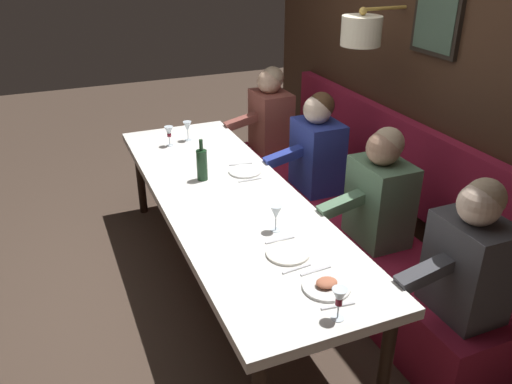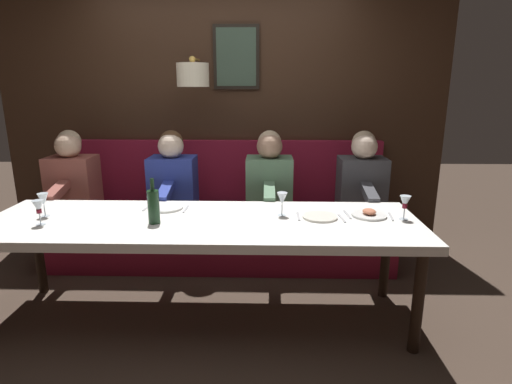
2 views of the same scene
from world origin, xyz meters
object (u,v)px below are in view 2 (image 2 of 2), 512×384
Objects in this scene: diner_nearest at (362,180)px; wine_glass_2 at (43,200)px; diner_middle at (173,179)px; dining_table at (202,228)px; wine_bottle at (154,206)px; diner_far at (72,178)px; wine_glass_3 at (39,208)px; diner_near at (269,180)px; wine_glass_0 at (405,203)px; wine_glass_1 at (282,199)px.

diner_nearest is 4.82× the size of wine_glass_2.
diner_middle reaches higher than wine_glass_2.
wine_glass_2 is (-0.84, 0.70, 0.04)m from diner_middle.
wine_bottle is (-0.08, 0.30, 0.17)m from dining_table.
diner_far reaches higher than dining_table.
diner_middle is 4.82× the size of wine_glass_3.
diner_near and diner_far have the same top height.
diner_far is 0.87m from wine_glass_2.
wine_bottle is at bearing -134.42° from diner_far.
wine_bottle is (-0.97, 0.76, 0.04)m from diner_near.
wine_glass_0 is 1.00× the size of wine_glass_2.
dining_table is at bearing 91.49° from wine_glass_0.
wine_glass_3 is at bearing -160.50° from wine_glass_2.
wine_glass_0 is (-0.85, -0.10, 0.04)m from diner_nearest.
wine_glass_1 is (-0.78, -1.83, 0.04)m from diner_far.
diner_near is (0.88, -0.46, 0.13)m from dining_table.
diner_nearest and diner_middle have the same top height.
wine_glass_1 is at bearing -79.51° from dining_table.
diner_near is 4.82× the size of wine_glass_1.
wine_glass_3 is (-1.02, 0.64, 0.04)m from diner_middle.
diner_far is (0.00, 0.89, 0.00)m from diner_middle.
diner_middle is at bearing 90.00° from diner_near.
diner_far is at bearing 13.03° from wine_glass_2.
diner_far reaches higher than wine_glass_0.
wine_glass_2 is at bearing 92.20° from wine_glass_1.
wine_bottle is at bearing 94.10° from wine_glass_0.
dining_table is 1.05m from wine_glass_3.
diner_middle is 4.82× the size of wine_glass_0.
wine_glass_0 is (-0.85, -2.64, 0.04)m from diner_far.
wine_glass_0 reaches higher than dining_table.
wine_glass_1 is (0.10, -0.54, 0.18)m from dining_table.
wine_glass_0 is at bearing -85.90° from wine_bottle.
wine_glass_2 reaches higher than dining_table.
diner_middle is at bearing 90.00° from diner_nearest.
dining_table is 3.69× the size of diner_far.
diner_middle is 1.22m from wine_glass_1.
diner_far is (0.00, 2.55, 0.00)m from diner_nearest.
diner_middle is (0.88, 0.39, 0.13)m from dining_table.
diner_nearest is at bearing -90.00° from diner_far.
diner_near is 0.79m from wine_glass_1.
wine_glass_3 is at bearing 113.95° from diner_nearest.
wine_glass_0 is at bearing -133.25° from diner_near.
wine_bottle is (-0.97, -0.99, 0.04)m from diner_far.
diner_middle reaches higher than wine_glass_3.
dining_table is 17.81× the size of wine_glass_1.
wine_glass_2 is (-0.84, 2.35, 0.04)m from diner_nearest.
wine_glass_1 is (0.07, 0.82, 0.00)m from wine_glass_0.
diner_near is at bearing -90.00° from diner_middle.
dining_table is 0.58m from wine_glass_1.
diner_far is 4.82× the size of wine_glass_1.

